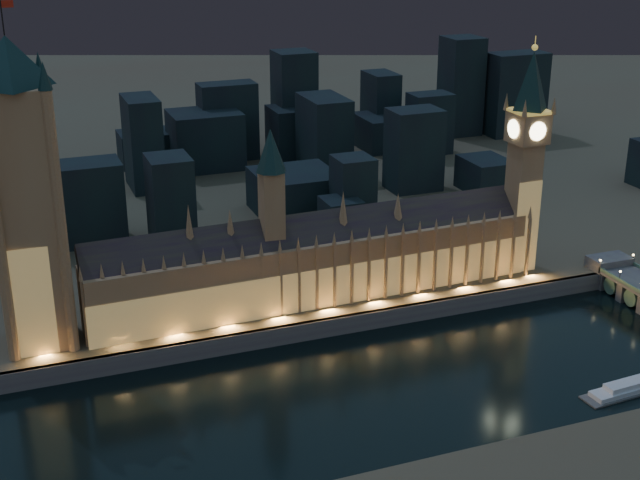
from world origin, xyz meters
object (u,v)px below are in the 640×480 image
object	(u,v)px
victoria_tower	(23,184)
elizabeth_tower	(527,143)
palace_of_westminster	(315,260)
river_boat	(629,388)

from	to	relation	value
victoria_tower	elizabeth_tower	size ratio (longest dim) A/B	1.21
palace_of_westminster	river_boat	size ratio (longest dim) A/B	5.03
palace_of_westminster	elizabeth_tower	distance (m)	110.96
elizabeth_tower	river_boat	bearing A→B (deg)	-98.96
victoria_tower	river_boat	world-z (taller)	victoria_tower
river_boat	palace_of_westminster	bearing A→B (deg)	129.94
victoria_tower	river_boat	xyz separation A→B (m)	(201.71, -103.32, -71.96)
victoria_tower	river_boat	size ratio (longest dim) A/B	3.28
palace_of_westminster	victoria_tower	world-z (taller)	victoria_tower
victoria_tower	palace_of_westminster	bearing A→B (deg)	-0.09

